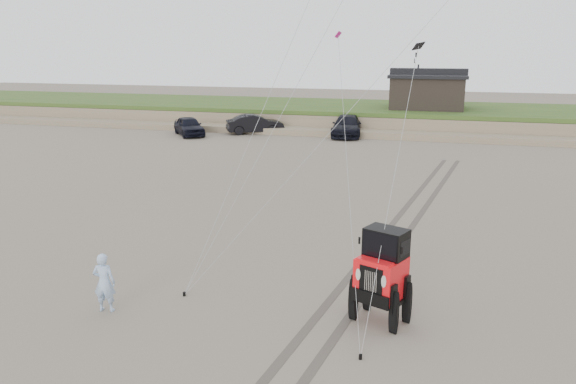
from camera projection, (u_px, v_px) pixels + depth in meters
name	position (u px, v px, depth m)	size (l,w,h in m)	color
ground	(295.00, 319.00, 14.66)	(160.00, 160.00, 0.00)	#6B6054
dune_ridge	(403.00, 117.00, 49.45)	(160.00, 14.25, 1.73)	#7A6B54
cabin	(428.00, 90.00, 47.86)	(6.40, 5.40, 3.35)	black
truck_a	(189.00, 126.00, 44.55)	(1.75, 4.36, 1.49)	black
truck_b	(255.00, 124.00, 45.54)	(1.61, 4.62, 1.52)	black
truck_c	(347.00, 126.00, 44.25)	(2.23, 5.49, 1.59)	black
jeep	(381.00, 286.00, 14.26)	(2.29, 5.31, 1.98)	#FF1319
man	(104.00, 282.00, 14.89)	(0.60, 0.39, 1.64)	#87A9D1
stake_main	(184.00, 294.00, 15.98)	(0.08, 0.08, 0.12)	black
stake_aux	(360.00, 357.00, 12.75)	(0.08, 0.08, 0.12)	black
tire_tracks	(398.00, 231.00, 21.61)	(5.22, 29.74, 0.01)	#4C443D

